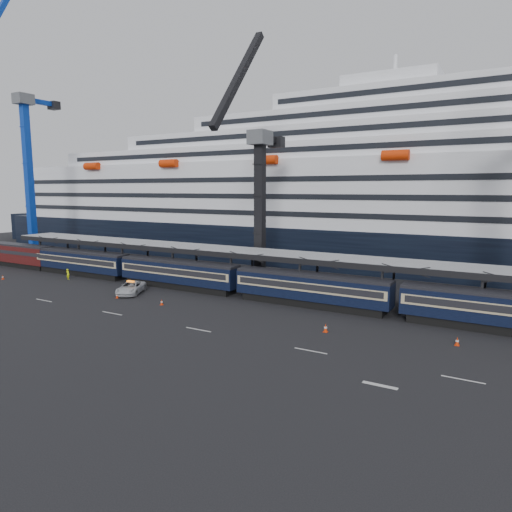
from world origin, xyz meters
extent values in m
plane|color=black|center=(0.00, 0.00, 0.00)|extent=(260.00, 260.00, 0.00)
cube|color=beige|center=(-38.00, -4.00, 0.01)|extent=(3.00, 0.15, 0.02)
cube|color=beige|center=(-26.00, -4.00, 0.01)|extent=(3.00, 0.15, 0.02)
cube|color=beige|center=(-14.00, -4.00, 0.01)|extent=(3.00, 0.15, 0.02)
cube|color=beige|center=(-2.00, -4.00, 0.01)|extent=(3.00, 0.15, 0.02)
cube|color=beige|center=(10.00, -4.00, 0.01)|extent=(3.00, 0.15, 0.02)
cube|color=beige|center=(5.00, -8.00, 0.01)|extent=(2.50, 0.40, 0.02)
cube|color=black|center=(-48.00, 10.00, 0.45)|extent=(17.48, 2.40, 0.90)
cube|color=black|center=(-48.00, 10.00, 2.25)|extent=(19.00, 2.80, 2.70)
cube|color=#BFB087|center=(-48.00, 10.00, 2.55)|extent=(18.62, 2.92, 1.05)
cube|color=black|center=(-48.00, 10.00, 2.60)|extent=(17.86, 2.98, 0.70)
cube|color=black|center=(-48.00, 10.00, 3.75)|extent=(19.00, 2.50, 0.35)
cube|color=black|center=(-28.00, 10.00, 0.45)|extent=(17.48, 2.40, 0.90)
cube|color=black|center=(-28.00, 10.00, 2.25)|extent=(19.00, 2.80, 2.70)
cube|color=#BFB087|center=(-28.00, 10.00, 2.55)|extent=(18.62, 2.92, 1.05)
cube|color=black|center=(-28.00, 10.00, 2.60)|extent=(17.86, 2.98, 0.70)
cube|color=black|center=(-28.00, 10.00, 3.75)|extent=(19.00, 2.50, 0.35)
cube|color=black|center=(-8.00, 10.00, 0.45)|extent=(17.48, 2.40, 0.90)
cube|color=black|center=(-8.00, 10.00, 2.25)|extent=(19.00, 2.80, 2.70)
cube|color=#BFB087|center=(-8.00, 10.00, 2.55)|extent=(18.62, 2.92, 1.05)
cube|color=black|center=(-8.00, 10.00, 2.60)|extent=(17.86, 2.98, 0.70)
cube|color=black|center=(-8.00, 10.00, 3.75)|extent=(19.00, 2.50, 0.35)
cube|color=black|center=(12.00, 10.00, 0.45)|extent=(17.48, 2.40, 0.90)
cube|color=black|center=(12.00, 10.00, 2.25)|extent=(19.00, 2.80, 2.70)
cube|color=#BFB087|center=(12.00, 10.00, 2.55)|extent=(18.62, 2.92, 1.05)
cube|color=black|center=(12.00, 10.00, 2.60)|extent=(17.86, 2.98, 0.70)
cube|color=black|center=(12.00, 10.00, 3.75)|extent=(19.00, 2.50, 0.35)
cube|color=black|center=(-64.00, 10.00, 0.45)|extent=(14.00, 2.50, 0.90)
cube|color=#37100C|center=(-64.00, 10.00, 2.30)|extent=(15.00, 2.90, 2.90)
cube|color=black|center=(-64.00, 10.00, 3.90)|extent=(15.00, 2.60, 0.30)
cube|color=black|center=(-64.00, 10.00, 2.70)|extent=(15.10, 3.00, 0.60)
cube|color=gray|center=(0.00, 14.00, 5.40)|extent=(130.00, 6.00, 0.25)
cube|color=black|center=(0.00, 11.00, 5.10)|extent=(130.00, 0.25, 0.70)
cube|color=black|center=(0.00, 17.00, 5.10)|extent=(130.00, 0.25, 0.70)
cube|color=black|center=(-60.00, 11.20, 2.70)|extent=(0.25, 0.25, 5.40)
cube|color=black|center=(-60.00, 16.80, 2.70)|extent=(0.25, 0.25, 5.40)
cube|color=black|center=(-50.00, 11.20, 2.70)|extent=(0.25, 0.25, 5.40)
cube|color=black|center=(-50.00, 16.80, 2.70)|extent=(0.25, 0.25, 5.40)
cube|color=black|center=(-40.00, 11.20, 2.70)|extent=(0.25, 0.25, 5.40)
cube|color=black|center=(-40.00, 16.80, 2.70)|extent=(0.25, 0.25, 5.40)
cube|color=black|center=(-30.00, 11.20, 2.70)|extent=(0.25, 0.25, 5.40)
cube|color=black|center=(-30.00, 16.80, 2.70)|extent=(0.25, 0.25, 5.40)
cube|color=black|center=(-20.00, 11.20, 2.70)|extent=(0.25, 0.25, 5.40)
cube|color=black|center=(-20.00, 16.80, 2.70)|extent=(0.25, 0.25, 5.40)
cube|color=black|center=(-10.00, 11.20, 2.70)|extent=(0.25, 0.25, 5.40)
cube|color=black|center=(-10.00, 16.80, 2.70)|extent=(0.25, 0.25, 5.40)
cube|color=black|center=(0.00, 11.20, 2.70)|extent=(0.25, 0.25, 5.40)
cube|color=black|center=(0.00, 16.80, 2.70)|extent=(0.25, 0.25, 5.40)
cube|color=black|center=(10.00, 11.20, 2.70)|extent=(0.25, 0.25, 5.40)
cube|color=black|center=(10.00, 16.80, 2.70)|extent=(0.25, 0.25, 5.40)
cube|color=black|center=(0.00, 46.00, 3.50)|extent=(200.00, 28.00, 7.00)
cube|color=black|center=(-106.00, 46.00, 3.50)|extent=(16.17, 18.35, 7.00)
cube|color=white|center=(0.00, 46.00, 13.00)|extent=(190.00, 26.88, 12.00)
cube|color=white|center=(0.00, 46.00, 20.50)|extent=(160.00, 24.64, 3.00)
cube|color=black|center=(0.00, 33.63, 20.50)|extent=(153.60, 0.12, 0.90)
cube|color=white|center=(0.00, 46.00, 23.50)|extent=(124.00, 21.84, 3.00)
cube|color=black|center=(0.00, 35.03, 23.50)|extent=(119.04, 0.12, 0.90)
cube|color=white|center=(0.00, 46.00, 26.50)|extent=(90.00, 19.04, 3.00)
cube|color=black|center=(0.00, 36.43, 26.50)|extent=(86.40, 0.12, 0.90)
cube|color=white|center=(0.00, 46.00, 29.50)|extent=(56.00, 16.24, 3.00)
cube|color=black|center=(0.00, 37.83, 29.50)|extent=(53.76, 0.12, 0.90)
cube|color=white|center=(-8.00, 46.00, 32.00)|extent=(16.00, 12.00, 2.50)
cylinder|color=red|center=(-70.00, 31.96, 18.80)|extent=(4.00, 1.60, 1.60)
cylinder|color=red|center=(-48.00, 31.96, 18.80)|extent=(4.00, 1.60, 1.60)
cylinder|color=red|center=(-26.00, 31.96, 18.80)|extent=(4.00, 1.60, 1.60)
cylinder|color=red|center=(-4.00, 31.96, 18.80)|extent=(4.00, 1.60, 1.60)
cube|color=#4F5256|center=(-72.00, 18.00, 1.00)|extent=(4.50, 4.50, 2.00)
cube|color=#0B35AA|center=(-72.00, 18.00, 16.00)|extent=(1.30, 1.30, 28.00)
cube|color=#4F5256|center=(-72.00, 18.00, 31.00)|extent=(2.60, 3.20, 2.00)
cube|color=#0B35AA|center=(-72.00, 21.36, 31.00)|extent=(0.90, 6.72, 0.90)
cube|color=black|center=(-72.00, 24.72, 30.80)|extent=(2.20, 1.60, 1.60)
cube|color=#4F5256|center=(-20.00, 19.00, 1.00)|extent=(4.50, 4.50, 2.00)
cube|color=black|center=(-20.00, 19.00, 11.00)|extent=(1.30, 1.30, 18.00)
cube|color=#4F5256|center=(-20.00, 19.00, 21.00)|extent=(2.60, 3.20, 2.00)
cube|color=black|center=(-20.00, 13.21, 27.89)|extent=(0.90, 12.26, 14.37)
cube|color=black|center=(-20.00, 21.52, 21.00)|extent=(0.90, 5.04, 0.90)
cube|color=black|center=(-20.00, 24.04, 20.80)|extent=(2.20, 1.60, 1.60)
imported|color=silver|center=(-31.24, 4.10, 0.81)|extent=(4.97, 6.39, 1.61)
imported|color=#E2F30C|center=(-46.71, 6.35, 0.84)|extent=(0.65, 0.46, 1.67)
cube|color=red|center=(-55.58, 1.43, 0.02)|extent=(0.35, 0.35, 0.04)
cone|color=red|center=(-55.58, 1.43, 0.37)|extent=(0.29, 0.29, 0.66)
cylinder|color=white|center=(-55.58, 1.43, 0.37)|extent=(0.25, 0.25, 0.11)
cube|color=red|center=(-30.97, 1.42, 0.02)|extent=(0.35, 0.35, 0.04)
cone|color=red|center=(-30.97, 1.42, 0.37)|extent=(0.29, 0.29, 0.66)
cylinder|color=white|center=(-30.97, 1.42, 0.37)|extent=(0.25, 0.25, 0.11)
cube|color=red|center=(-23.72, 1.62, 0.02)|extent=(0.35, 0.35, 0.04)
cone|color=red|center=(-23.72, 1.62, 0.37)|extent=(0.30, 0.30, 0.66)
cylinder|color=white|center=(-23.72, 1.62, 0.37)|extent=(0.25, 0.25, 0.11)
cube|color=red|center=(-2.82, 1.55, 0.02)|extent=(0.43, 0.43, 0.05)
cone|color=red|center=(-2.82, 1.55, 0.45)|extent=(0.36, 0.36, 0.82)
cylinder|color=white|center=(-2.82, 1.55, 0.45)|extent=(0.31, 0.31, 0.14)
cube|color=red|center=(8.73, 3.77, 0.02)|extent=(0.40, 0.40, 0.04)
cone|color=red|center=(8.73, 3.77, 0.42)|extent=(0.33, 0.33, 0.75)
cylinder|color=white|center=(8.73, 3.77, 0.42)|extent=(0.28, 0.28, 0.13)
camera|label=1|loc=(12.63, -38.86, 13.74)|focal=32.00mm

